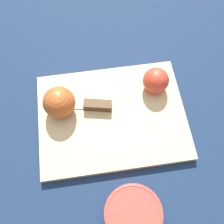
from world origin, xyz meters
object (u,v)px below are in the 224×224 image
(apple_half_right, at_px, (59,102))
(knife, at_px, (94,105))
(apple_half_left, at_px, (156,81))
(bowl, at_px, (133,214))

(apple_half_right, xyz_separation_m, knife, (-0.08, -0.00, -0.03))
(apple_half_left, xyz_separation_m, bowl, (0.09, 0.31, -0.03))
(apple_half_left, height_order, knife, apple_half_left)
(apple_half_right, distance_m, bowl, 0.31)
(knife, bearing_deg, bowl, 113.19)
(apple_half_left, xyz_separation_m, knife, (0.16, 0.05, -0.02))
(bowl, bearing_deg, apple_half_left, -105.65)
(apple_half_left, relative_size, bowl, 0.53)
(apple_half_left, bearing_deg, bowl, -85.12)
(knife, height_order, bowl, knife)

